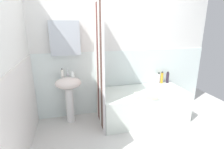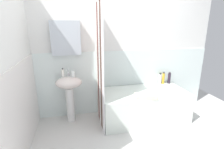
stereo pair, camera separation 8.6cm
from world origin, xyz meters
The scene contains 12 objects.
wall_back_tiled centered at (-0.06, 1.26, 1.14)m, with size 3.60×0.18×2.40m.
wall_left_tiled centered at (-1.57, 0.34, 1.12)m, with size 0.07×1.81×2.40m.
sink centered at (-0.96, 1.03, 0.60)m, with size 0.44×0.34×0.82m.
faucet centered at (-0.96, 1.11, 0.88)m, with size 0.03×0.12×0.12m.
soap_dispenser centered at (-1.05, 1.07, 0.89)m, with size 0.05×0.05×0.15m.
toothbrush_cup centered at (-0.88, 1.03, 0.87)m, with size 0.06×0.06×0.10m, color white.
bathtub centered at (0.32, 0.84, 0.26)m, with size 1.53×0.76×0.52m, color white.
shower_curtain centered at (-0.46, 0.84, 1.00)m, with size 0.01×0.76×2.00m.
body_wash_bottle centered at (0.99, 1.14, 0.63)m, with size 0.06×0.06×0.23m.
lotion_bottle centered at (0.87, 1.15, 0.64)m, with size 0.05×0.05×0.24m.
shampoo_bottle centered at (0.80, 1.16, 0.63)m, with size 0.06×0.06×0.22m.
towel_folded centered at (0.24, 0.57, 0.56)m, with size 0.34×0.19×0.07m, color beige.
Camera 1 is at (-0.92, -1.78, 1.66)m, focal length 27.41 mm.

